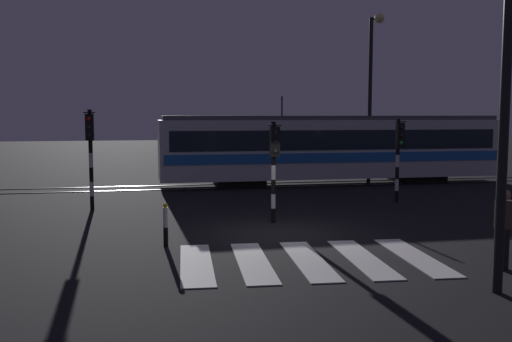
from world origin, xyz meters
name	(u,v)px	position (x,y,z in m)	size (l,w,h in m)	color
ground_plane	(278,234)	(0.00, 0.00, 0.00)	(120.00, 120.00, 0.00)	black
rail_near	(225,188)	(0.00, 10.07, 0.01)	(80.00, 0.12, 0.03)	#59595E
rail_far	(220,184)	(0.00, 11.50, 0.01)	(80.00, 0.12, 0.03)	#59595E
crosswalk_zebra	(308,260)	(0.00, -2.90, 0.01)	(5.99, 4.00, 0.02)	silver
traffic_light_corner_far_left	(90,144)	(-5.36, 5.09, 2.29)	(0.36, 0.42, 3.47)	black
traffic_light_corner_far_right	(399,148)	(5.74, 4.59, 2.07)	(0.36, 0.42, 3.14)	black
traffic_light_median_centre	(274,157)	(0.27, 1.61, 2.04)	(0.36, 0.42, 3.09)	black
street_lamp_trackside_right	(372,80)	(6.76, 9.62, 4.86)	(0.44, 1.21, 7.75)	black
tram	(331,147)	(5.24, 10.78, 1.75)	(16.41, 2.58, 4.15)	silver
pedestrian_waiting_at_kerb	(504,229)	(3.87, -4.42, 0.88)	(0.36, 0.24, 1.71)	black
bollard_island_edge	(166,225)	(-3.10, -0.92, 0.56)	(0.12, 0.12, 1.11)	black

